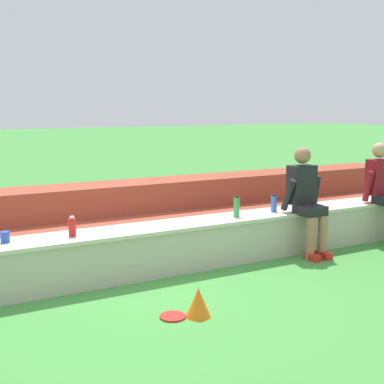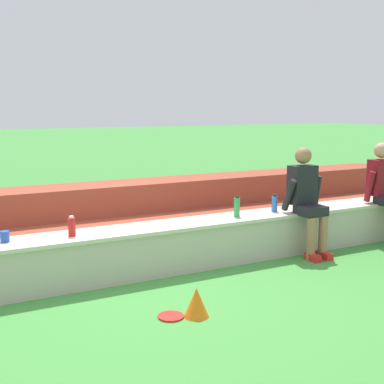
{
  "view_description": "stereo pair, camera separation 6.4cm",
  "coord_description": "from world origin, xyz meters",
  "px_view_note": "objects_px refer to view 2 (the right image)",
  "views": [
    {
      "loc": [
        -2.07,
        -4.87,
        1.84
      ],
      "look_at": [
        0.71,
        0.25,
        0.88
      ],
      "focal_mm": 48.42,
      "sensor_mm": 36.0,
      "label": 1
    },
    {
      "loc": [
        -2.02,
        -4.9,
        1.84
      ],
      "look_at": [
        0.71,
        0.25,
        0.88
      ],
      "focal_mm": 48.42,
      "sensor_mm": 36.0,
      "label": 2
    }
  ],
  "objects_px": {
    "frisbee": "(171,316)",
    "sports_cone": "(197,302)",
    "person_left_of_center": "(307,198)",
    "water_bottle_mid_left": "(237,207)",
    "water_bottle_near_right": "(72,227)",
    "plastic_cup_right_end": "(5,237)",
    "water_bottle_near_left": "(274,204)"
  },
  "relations": [
    {
      "from": "frisbee",
      "to": "sports_cone",
      "type": "distance_m",
      "value": 0.26
    },
    {
      "from": "person_left_of_center",
      "to": "frisbee",
      "type": "distance_m",
      "value": 2.64
    },
    {
      "from": "water_bottle_mid_left",
      "to": "sports_cone",
      "type": "bearing_deg",
      "value": -133.91
    },
    {
      "from": "water_bottle_near_right",
      "to": "plastic_cup_right_end",
      "type": "bearing_deg",
      "value": 173.21
    },
    {
      "from": "water_bottle_mid_left",
      "to": "sports_cone",
      "type": "xyz_separation_m",
      "value": [
        -1.25,
        -1.3,
        -0.52
      ]
    },
    {
      "from": "water_bottle_mid_left",
      "to": "water_bottle_near_right",
      "type": "bearing_deg",
      "value": 179.86
    },
    {
      "from": "person_left_of_center",
      "to": "water_bottle_mid_left",
      "type": "distance_m",
      "value": 0.91
    },
    {
      "from": "water_bottle_near_left",
      "to": "plastic_cup_right_end",
      "type": "height_order",
      "value": "water_bottle_near_left"
    },
    {
      "from": "person_left_of_center",
      "to": "sports_cone",
      "type": "relative_size",
      "value": 5.04
    },
    {
      "from": "water_bottle_mid_left",
      "to": "water_bottle_near_left",
      "type": "relative_size",
      "value": 1.16
    },
    {
      "from": "person_left_of_center",
      "to": "plastic_cup_right_end",
      "type": "xyz_separation_m",
      "value": [
        -3.52,
        0.3,
        -0.14
      ]
    },
    {
      "from": "frisbee",
      "to": "plastic_cup_right_end",
      "type": "bearing_deg",
      "value": 132.34
    },
    {
      "from": "water_bottle_mid_left",
      "to": "plastic_cup_right_end",
      "type": "xyz_separation_m",
      "value": [
        -2.64,
        0.08,
        -0.07
      ]
    },
    {
      "from": "water_bottle_near_right",
      "to": "water_bottle_mid_left",
      "type": "relative_size",
      "value": 0.83
    },
    {
      "from": "water_bottle_mid_left",
      "to": "water_bottle_near_left",
      "type": "height_order",
      "value": "water_bottle_mid_left"
    },
    {
      "from": "water_bottle_mid_left",
      "to": "plastic_cup_right_end",
      "type": "bearing_deg",
      "value": 178.23
    },
    {
      "from": "person_left_of_center",
      "to": "water_bottle_near_left",
      "type": "relative_size",
      "value": 6.12
    },
    {
      "from": "plastic_cup_right_end",
      "to": "frisbee",
      "type": "height_order",
      "value": "plastic_cup_right_end"
    },
    {
      "from": "plastic_cup_right_end",
      "to": "water_bottle_near_left",
      "type": "bearing_deg",
      "value": -0.63
    },
    {
      "from": "water_bottle_near_left",
      "to": "sports_cone",
      "type": "height_order",
      "value": "water_bottle_near_left"
    },
    {
      "from": "water_bottle_near_right",
      "to": "frisbee",
      "type": "distance_m",
      "value": 1.47
    },
    {
      "from": "plastic_cup_right_end",
      "to": "sports_cone",
      "type": "distance_m",
      "value": 2.01
    },
    {
      "from": "water_bottle_mid_left",
      "to": "plastic_cup_right_end",
      "type": "height_order",
      "value": "water_bottle_mid_left"
    },
    {
      "from": "sports_cone",
      "to": "plastic_cup_right_end",
      "type": "bearing_deg",
      "value": 135.0
    },
    {
      "from": "water_bottle_mid_left",
      "to": "sports_cone",
      "type": "relative_size",
      "value": 0.95
    },
    {
      "from": "water_bottle_near_left",
      "to": "plastic_cup_right_end",
      "type": "distance_m",
      "value": 3.23
    },
    {
      "from": "person_left_of_center",
      "to": "water_bottle_near_right",
      "type": "height_order",
      "value": "person_left_of_center"
    },
    {
      "from": "plastic_cup_right_end",
      "to": "sports_cone",
      "type": "bearing_deg",
      "value": -45.0
    },
    {
      "from": "person_left_of_center",
      "to": "frisbee",
      "type": "height_order",
      "value": "person_left_of_center"
    },
    {
      "from": "water_bottle_near_right",
      "to": "plastic_cup_right_end",
      "type": "relative_size",
      "value": 1.95
    },
    {
      "from": "water_bottle_near_right",
      "to": "water_bottle_mid_left",
      "type": "bearing_deg",
      "value": -0.14
    },
    {
      "from": "person_left_of_center",
      "to": "water_bottle_mid_left",
      "type": "xyz_separation_m",
      "value": [
        -0.88,
        0.22,
        -0.07
      ]
    }
  ]
}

